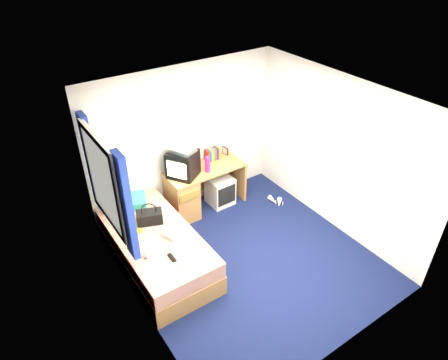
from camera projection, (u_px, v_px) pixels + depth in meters
ground at (248, 260)px, 5.73m from camera, size 3.40×3.40×0.00m
room_shell at (252, 175)px, 4.93m from camera, size 3.40×3.40×3.40m
bed at (157, 249)px, 5.53m from camera, size 1.01×2.00×0.54m
pillow at (126, 202)px, 5.88m from camera, size 0.66×0.55×0.12m
desk at (191, 191)px, 6.45m from camera, size 1.30×0.55×0.75m
storage_cube at (220, 191)px, 6.75m from camera, size 0.40×0.40×0.49m
crt_tv at (183, 164)px, 6.10m from camera, size 0.56×0.56×0.42m
vcr at (182, 150)px, 5.97m from camera, size 0.40×0.45×0.07m
book_row at (212, 154)px, 6.57m from camera, size 0.24×0.13×0.20m
picture_frame at (225, 151)px, 6.73m from camera, size 0.05×0.12×0.14m
pink_water_bottle at (208, 165)px, 6.24m from camera, size 0.08×0.08×0.25m
aerosol_can at (196, 164)px, 6.31m from camera, size 0.06×0.06×0.18m
handbag at (149, 217)px, 5.54m from camera, size 0.40×0.31×0.32m
towel at (176, 231)px, 5.37m from camera, size 0.34×0.31×0.09m
magazine at (131, 229)px, 5.45m from camera, size 0.23×0.30×0.01m
water_bottle at (151, 252)px, 5.05m from camera, size 0.21×0.13×0.07m
colour_swatch_fan at (178, 263)px, 4.92m from camera, size 0.22×0.08×0.01m
remote_control at (172, 258)px, 4.99m from camera, size 0.05×0.16×0.02m
window_assembly at (106, 183)px, 4.84m from camera, size 0.11×1.42×1.40m
white_heels at (276, 202)px, 6.83m from camera, size 0.22×0.34×0.09m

